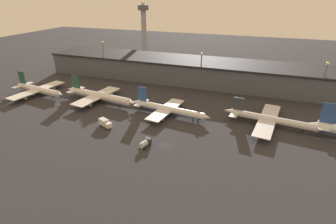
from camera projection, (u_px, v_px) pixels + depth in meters
ground at (164, 145)px, 103.75m from camera, size 600.00×600.00×0.00m
terminal_building at (209, 72)px, 171.02m from camera, size 225.17×31.18×14.56m
airplane_0 at (38, 90)px, 152.99m from camera, size 38.83×35.46×12.41m
airplane_1 at (99, 96)px, 143.06m from camera, size 46.99×32.09×12.71m
airplane_2 at (168, 109)px, 127.91m from camera, size 42.77×29.12×12.13m
airplane_3 at (270, 120)px, 117.48m from camera, size 43.64×37.54×10.92m
service_vehicle_0 at (105, 123)px, 117.02m from camera, size 7.59×5.26×3.49m
service_vehicle_1 at (145, 143)px, 101.73m from camera, size 3.61×5.76×3.05m
lamp_post_0 at (104, 55)px, 179.39m from camera, size 1.80×1.80×25.07m
lamp_post_1 at (201, 66)px, 158.83m from camera, size 1.80×1.80×22.31m
lamp_post_2 at (324, 77)px, 138.21m from camera, size 1.80×1.80×22.36m
control_tower at (144, 27)px, 226.15m from camera, size 9.00×9.00×47.82m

